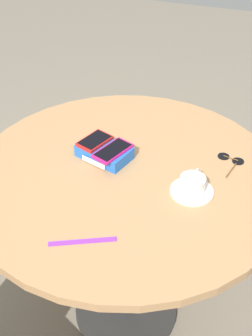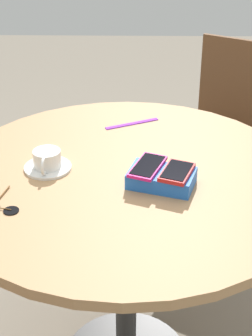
{
  "view_description": "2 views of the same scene",
  "coord_description": "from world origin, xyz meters",
  "px_view_note": "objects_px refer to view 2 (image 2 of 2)",
  "views": [
    {
      "loc": [
        0.4,
        -1.17,
        1.76
      ],
      "look_at": [
        0.0,
        0.0,
        0.8
      ],
      "focal_mm": 50.0,
      "sensor_mm": 36.0,
      "label": 1
    },
    {
      "loc": [
        -0.02,
        1.41,
        1.6
      ],
      "look_at": [
        0.0,
        0.0,
        0.8
      ],
      "focal_mm": 60.0,
      "sensor_mm": 36.0,
      "label": 2
    }
  ],
  "objects_px": {
    "chair_near_window": "(227,141)",
    "phone_box": "(162,178)",
    "round_table": "(126,208)",
    "lanyard_strap": "(132,124)",
    "phone_red": "(177,172)",
    "coffee_cup": "(47,159)",
    "sunglasses": "(2,207)",
    "saucer": "(48,167)",
    "phone_magenta": "(148,166)"
  },
  "relations": [
    {
      "from": "phone_magenta",
      "to": "saucer",
      "type": "xyz_separation_m",
      "value": [
        0.29,
        -0.07,
        -0.05
      ]
    },
    {
      "from": "phone_box",
      "to": "coffee_cup",
      "type": "bearing_deg",
      "value": -14.14
    },
    {
      "from": "lanyard_strap",
      "to": "phone_red",
      "type": "bearing_deg",
      "value": 106.93
    },
    {
      "from": "phone_red",
      "to": "saucer",
      "type": "height_order",
      "value": "phone_red"
    },
    {
      "from": "phone_red",
      "to": "lanyard_strap",
      "type": "xyz_separation_m",
      "value": [
        0.13,
        -0.41,
        -0.05
      ]
    },
    {
      "from": "phone_red",
      "to": "lanyard_strap",
      "type": "bearing_deg",
      "value": -73.07
    },
    {
      "from": "saucer",
      "to": "lanyard_strap",
      "type": "height_order",
      "value": "saucer"
    },
    {
      "from": "chair_near_window",
      "to": "phone_box",
      "type": "bearing_deg",
      "value": 69.21
    },
    {
      "from": "phone_magenta",
      "to": "sunglasses",
      "type": "bearing_deg",
      "value": 20.16
    },
    {
      "from": "phone_red",
      "to": "coffee_cup",
      "type": "xyz_separation_m",
      "value": [
        0.37,
        -0.1,
        -0.02
      ]
    },
    {
      "from": "phone_box",
      "to": "sunglasses",
      "type": "distance_m",
      "value": 0.44
    },
    {
      "from": "round_table",
      "to": "phone_red",
      "type": "distance_m",
      "value": 0.23
    },
    {
      "from": "phone_box",
      "to": "lanyard_strap",
      "type": "distance_m",
      "value": 0.41
    },
    {
      "from": "phone_box",
      "to": "phone_red",
      "type": "height_order",
      "value": "phone_red"
    },
    {
      "from": "phone_magenta",
      "to": "coffee_cup",
      "type": "height_order",
      "value": "coffee_cup"
    },
    {
      "from": "sunglasses",
      "to": "lanyard_strap",
      "type": "bearing_deg",
      "value": -123.11
    },
    {
      "from": "saucer",
      "to": "phone_red",
      "type": "bearing_deg",
      "value": 164.8
    },
    {
      "from": "chair_near_window",
      "to": "round_table",
      "type": "bearing_deg",
      "value": 62.16
    },
    {
      "from": "coffee_cup",
      "to": "sunglasses",
      "type": "relative_size",
      "value": 0.81
    },
    {
      "from": "phone_magenta",
      "to": "saucer",
      "type": "distance_m",
      "value": 0.3
    },
    {
      "from": "phone_red",
      "to": "saucer",
      "type": "xyz_separation_m",
      "value": [
        0.37,
        -0.1,
        -0.05
      ]
    },
    {
      "from": "coffee_cup",
      "to": "chair_near_window",
      "type": "bearing_deg",
      "value": -129.81
    },
    {
      "from": "round_table",
      "to": "chair_near_window",
      "type": "bearing_deg",
      "value": -117.84
    },
    {
      "from": "round_table",
      "to": "lanyard_strap",
      "type": "distance_m",
      "value": 0.36
    },
    {
      "from": "coffee_cup",
      "to": "sunglasses",
      "type": "bearing_deg",
      "value": 65.89
    },
    {
      "from": "round_table",
      "to": "saucer",
      "type": "distance_m",
      "value": 0.26
    },
    {
      "from": "lanyard_strap",
      "to": "sunglasses",
      "type": "distance_m",
      "value": 0.62
    },
    {
      "from": "round_table",
      "to": "lanyard_strap",
      "type": "bearing_deg",
      "value": -92.61
    },
    {
      "from": "coffee_cup",
      "to": "chair_near_window",
      "type": "height_order",
      "value": "chair_near_window"
    },
    {
      "from": "round_table",
      "to": "coffee_cup",
      "type": "xyz_separation_m",
      "value": [
        0.23,
        -0.02,
        0.15
      ]
    },
    {
      "from": "phone_magenta",
      "to": "sunglasses",
      "type": "xyz_separation_m",
      "value": [
        0.39,
        0.14,
        -0.05
      ]
    },
    {
      "from": "phone_red",
      "to": "coffee_cup",
      "type": "bearing_deg",
      "value": -14.77
    },
    {
      "from": "saucer",
      "to": "sunglasses",
      "type": "height_order",
      "value": "saucer"
    },
    {
      "from": "phone_magenta",
      "to": "sunglasses",
      "type": "relative_size",
      "value": 1.14
    },
    {
      "from": "lanyard_strap",
      "to": "phone_magenta",
      "type": "bearing_deg",
      "value": 96.88
    },
    {
      "from": "saucer",
      "to": "coffee_cup",
      "type": "distance_m",
      "value": 0.03
    },
    {
      "from": "phone_red",
      "to": "lanyard_strap",
      "type": "relative_size",
      "value": 0.71
    },
    {
      "from": "sunglasses",
      "to": "phone_magenta",
      "type": "bearing_deg",
      "value": -159.84
    },
    {
      "from": "saucer",
      "to": "sunglasses",
      "type": "distance_m",
      "value": 0.23
    },
    {
      "from": "coffee_cup",
      "to": "lanyard_strap",
      "type": "bearing_deg",
      "value": -128.21
    },
    {
      "from": "chair_near_window",
      "to": "saucer",
      "type": "bearing_deg",
      "value": 50.1
    },
    {
      "from": "phone_magenta",
      "to": "saucer",
      "type": "height_order",
      "value": "phone_magenta"
    },
    {
      "from": "phone_box",
      "to": "lanyard_strap",
      "type": "bearing_deg",
      "value": -77.95
    },
    {
      "from": "phone_box",
      "to": "saucer",
      "type": "relative_size",
      "value": 1.46
    },
    {
      "from": "phone_magenta",
      "to": "coffee_cup",
      "type": "xyz_separation_m",
      "value": [
        0.29,
        -0.07,
        -0.01
      ]
    },
    {
      "from": "round_table",
      "to": "phone_red",
      "type": "xyz_separation_m",
      "value": [
        -0.14,
        0.07,
        0.17
      ]
    },
    {
      "from": "phone_red",
      "to": "lanyard_strap",
      "type": "height_order",
      "value": "phone_red"
    },
    {
      "from": "sunglasses",
      "to": "chair_near_window",
      "type": "xyz_separation_m",
      "value": [
        -0.76,
        -1.01,
        -0.31
      ]
    },
    {
      "from": "lanyard_strap",
      "to": "sunglasses",
      "type": "height_order",
      "value": "sunglasses"
    },
    {
      "from": "phone_red",
      "to": "sunglasses",
      "type": "xyz_separation_m",
      "value": [
        0.47,
        0.11,
        -0.05
      ]
    }
  ]
}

